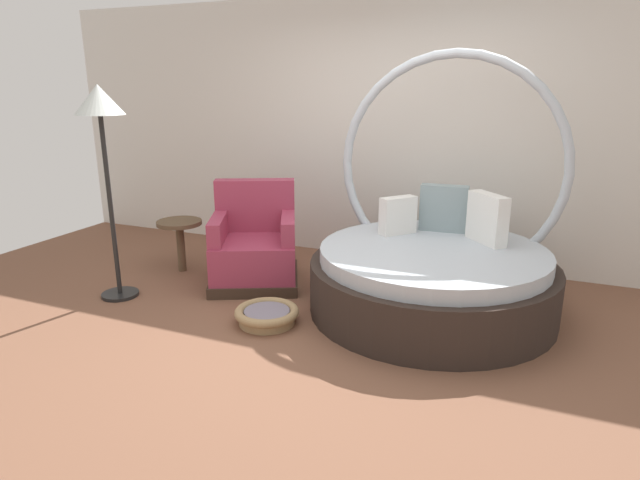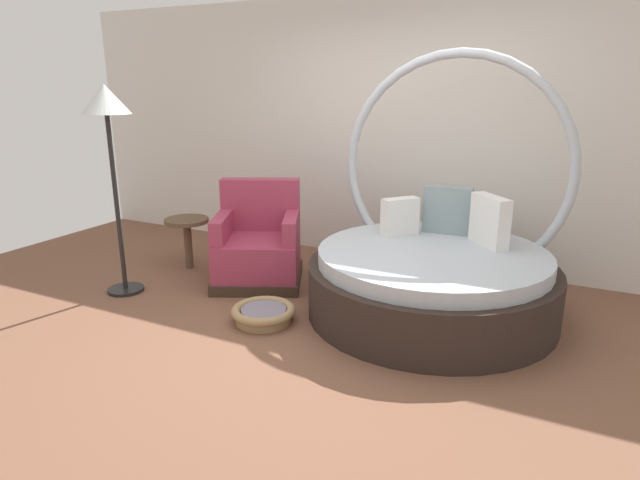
{
  "view_description": "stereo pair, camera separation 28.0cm",
  "coord_description": "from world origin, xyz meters",
  "px_view_note": "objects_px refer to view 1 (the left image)",
  "views": [
    {
      "loc": [
        1.47,
        -3.43,
        1.83
      ],
      "look_at": [
        -0.22,
        0.61,
        0.55
      ],
      "focal_mm": 30.24,
      "sensor_mm": 36.0,
      "label": 1
    },
    {
      "loc": [
        1.72,
        -3.31,
        1.83
      ],
      "look_at": [
        -0.22,
        0.61,
        0.55
      ],
      "focal_mm": 30.24,
      "sensor_mm": 36.0,
      "label": 2
    }
  ],
  "objects_px": {
    "red_armchair": "(255,248)",
    "pet_basket": "(267,315)",
    "floor_lamp": "(101,121)",
    "round_daybed": "(434,264)",
    "side_table": "(180,230)"
  },
  "relations": [
    {
      "from": "red_armchair",
      "to": "pet_basket",
      "type": "distance_m",
      "value": 0.99
    },
    {
      "from": "floor_lamp",
      "to": "pet_basket",
      "type": "bearing_deg",
      "value": -0.01
    },
    {
      "from": "round_daybed",
      "to": "pet_basket",
      "type": "bearing_deg",
      "value": -144.28
    },
    {
      "from": "round_daybed",
      "to": "red_armchair",
      "type": "relative_size",
      "value": 1.98
    },
    {
      "from": "pet_basket",
      "to": "floor_lamp",
      "type": "distance_m",
      "value": 2.08
    },
    {
      "from": "round_daybed",
      "to": "floor_lamp",
      "type": "distance_m",
      "value": 2.98
    },
    {
      "from": "round_daybed",
      "to": "red_armchair",
      "type": "bearing_deg",
      "value": -178.89
    },
    {
      "from": "red_armchair",
      "to": "pet_basket",
      "type": "height_order",
      "value": "red_armchair"
    },
    {
      "from": "round_daybed",
      "to": "side_table",
      "type": "bearing_deg",
      "value": -178.94
    },
    {
      "from": "round_daybed",
      "to": "pet_basket",
      "type": "xyz_separation_m",
      "value": [
        -1.14,
        -0.82,
        -0.31
      ]
    },
    {
      "from": "floor_lamp",
      "to": "side_table",
      "type": "bearing_deg",
      "value": 82.45
    },
    {
      "from": "round_daybed",
      "to": "floor_lamp",
      "type": "height_order",
      "value": "round_daybed"
    },
    {
      "from": "red_armchair",
      "to": "floor_lamp",
      "type": "bearing_deg",
      "value": -140.06
    },
    {
      "from": "side_table",
      "to": "round_daybed",
      "type": "bearing_deg",
      "value": 1.06
    },
    {
      "from": "red_armchair",
      "to": "floor_lamp",
      "type": "distance_m",
      "value": 1.72
    }
  ]
}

